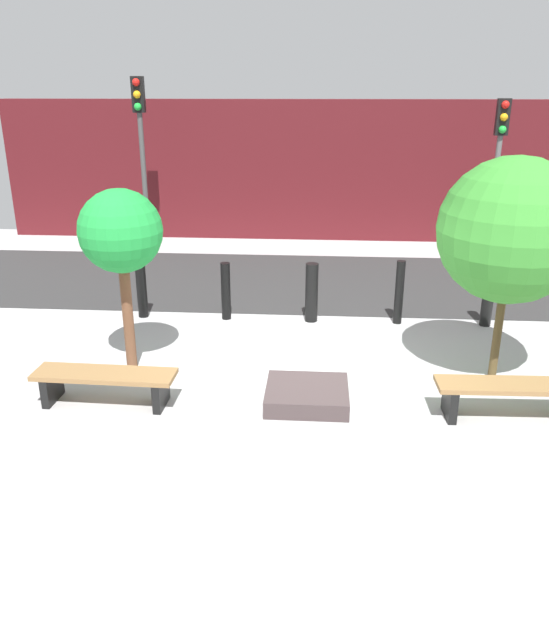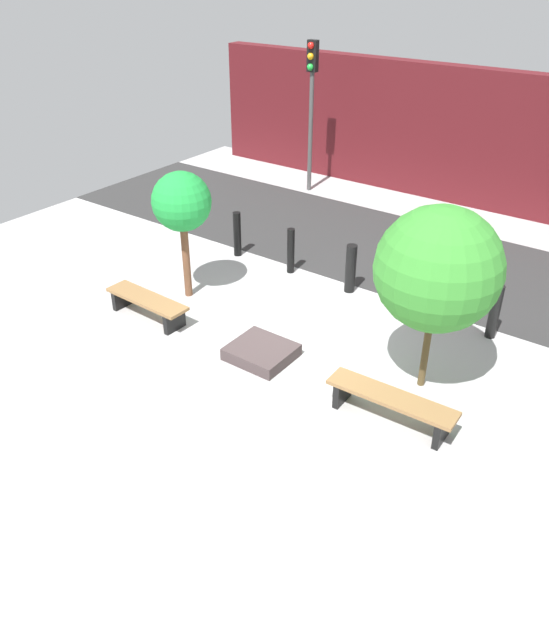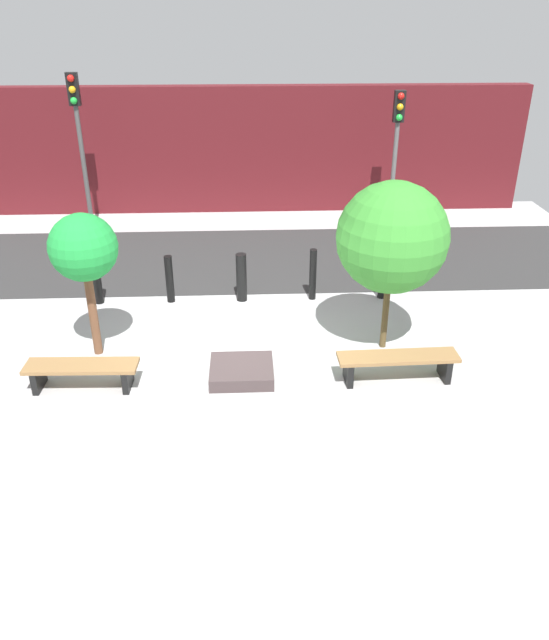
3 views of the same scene
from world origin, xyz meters
name	(u,v)px [view 2 (image 2 of 3)]	position (x,y,z in m)	size (l,w,h in m)	color
ground_plane	(285,339)	(0.00, 0.00, 0.00)	(18.00, 18.00, 0.00)	#A5A5A5
road_strip	(400,252)	(0.00, 4.59, 0.01)	(18.00, 4.12, 0.01)	#2E2E2E
building_facade	(476,139)	(0.00, 8.59, 1.75)	(16.20, 0.50, 3.50)	#511419
bench_left	(147,303)	(-2.55, -0.90, 0.32)	(1.80, 0.53, 0.44)	black
bench_right	(391,402)	(2.55, -0.90, 0.34)	(1.98, 0.50, 0.46)	black
planter_bed	(261,352)	(0.00, -0.70, 0.11)	(1.05, 0.95, 0.22)	#423636
tree_behind_left_bench	(182,203)	(-2.55, 0.21, 1.96)	(1.13, 1.13, 2.55)	brown
tree_behind_right_bench	(438,269)	(2.55, 0.21, 2.07)	(1.88, 1.88, 3.02)	#4F3D22
bollard_far_left	(237,234)	(-2.94, 2.28, 0.51)	(0.18, 0.18, 1.03)	black
bollard_left	(291,251)	(-1.47, 2.28, 0.50)	(0.16, 0.16, 1.00)	black
bollard_center	(351,269)	(0.00, 2.28, 0.51)	(0.22, 0.22, 1.02)	black
bollard_right	(418,287)	(1.47, 2.28, 0.55)	(0.15, 0.15, 1.09)	black
bollard_far_right	(495,312)	(2.94, 2.28, 0.52)	(0.19, 0.19, 1.04)	black
traffic_light_west	(311,91)	(-4.08, 6.93, 2.75)	(0.28, 0.27, 4.01)	#474747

